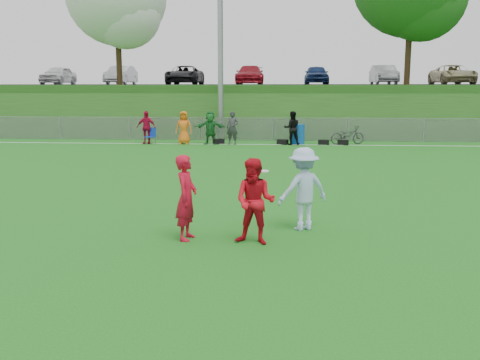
# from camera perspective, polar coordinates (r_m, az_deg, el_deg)

# --- Properties ---
(ground) EXTENTS (120.00, 120.00, 0.00)m
(ground) POSITION_cam_1_polar(r_m,az_deg,el_deg) (9.71, 2.06, -7.43)
(ground) COLOR #176815
(ground) RESTS_ON ground
(sideline_far) EXTENTS (60.00, 0.10, 0.01)m
(sideline_far) POSITION_cam_1_polar(r_m,az_deg,el_deg) (27.41, 3.56, 3.80)
(sideline_far) COLOR white
(sideline_far) RESTS_ON ground
(fence) EXTENTS (58.00, 0.06, 1.30)m
(fence) POSITION_cam_1_polar(r_m,az_deg,el_deg) (29.35, 3.63, 5.45)
(fence) COLOR gray
(fence) RESTS_ON ground
(light_pole) EXTENTS (1.20, 0.40, 12.15)m
(light_pole) POSITION_cam_1_polar(r_m,az_deg,el_deg) (30.49, -2.12, 17.04)
(light_pole) COLOR gray
(light_pole) RESTS_ON ground
(berm) EXTENTS (120.00, 18.00, 3.00)m
(berm) POSITION_cam_1_polar(r_m,az_deg,el_deg) (40.29, 3.85, 7.85)
(berm) COLOR #1E4A15
(berm) RESTS_ON ground
(parking_lot) EXTENTS (120.00, 12.00, 0.10)m
(parking_lot) POSITION_cam_1_polar(r_m,az_deg,el_deg) (42.26, 3.90, 10.04)
(parking_lot) COLOR black
(parking_lot) RESTS_ON berm
(car_row) EXTENTS (32.04, 5.18, 1.44)m
(car_row) POSITION_cam_1_polar(r_m,az_deg,el_deg) (41.30, 2.25, 11.13)
(car_row) COLOR silver
(car_row) RESTS_ON parking_lot
(spectator_row) EXTENTS (8.46, 0.71, 1.69)m
(spectator_row) POSITION_cam_1_polar(r_m,az_deg,el_deg) (27.54, -2.75, 5.59)
(spectator_row) COLOR #B90C34
(spectator_row) RESTS_ON ground
(gear_bags) EXTENTS (6.97, 0.52, 0.26)m
(gear_bags) POSITION_cam_1_polar(r_m,az_deg,el_deg) (27.51, 5.53, 4.05)
(gear_bags) COLOR black
(gear_bags) RESTS_ON ground
(player_red_left) EXTENTS (0.46, 0.64, 1.63)m
(player_red_left) POSITION_cam_1_polar(r_m,az_deg,el_deg) (10.20, -5.75, -1.88)
(player_red_left) COLOR red
(player_red_left) RESTS_ON ground
(player_red_center) EXTENTS (0.90, 0.78, 1.61)m
(player_red_center) POSITION_cam_1_polar(r_m,az_deg,el_deg) (9.87, 1.61, -2.32)
(player_red_center) COLOR red
(player_red_center) RESTS_ON ground
(player_blue) EXTENTS (1.26, 1.06, 1.69)m
(player_blue) POSITION_cam_1_polar(r_m,az_deg,el_deg) (10.93, 6.76, -0.95)
(player_blue) COLOR #ABC4EE
(player_blue) RESTS_ON ground
(frisbee) EXTENTS (0.25, 0.25, 0.02)m
(frisbee) POSITION_cam_1_polar(r_m,az_deg,el_deg) (10.61, 2.42, 0.96)
(frisbee) COLOR silver
(frisbee) RESTS_ON ground
(recycling_bin) EXTENTS (0.78, 0.78, 1.02)m
(recycling_bin) POSITION_cam_1_polar(r_m,az_deg,el_deg) (27.76, 6.20, 4.88)
(recycling_bin) COLOR #0E489B
(recycling_bin) RESTS_ON ground
(camp_chair) EXTENTS (0.56, 0.57, 0.84)m
(camp_chair) POSITION_cam_1_polar(r_m,az_deg,el_deg) (28.01, -9.55, 4.31)
(camp_chair) COLOR #0F34A4
(camp_chair) RESTS_ON ground
(bicycle) EXTENTS (1.92, 1.15, 0.95)m
(bicycle) POSITION_cam_1_polar(r_m,az_deg,el_deg) (27.98, 11.39, 4.72)
(bicycle) COLOR #2C2C2F
(bicycle) RESTS_ON ground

